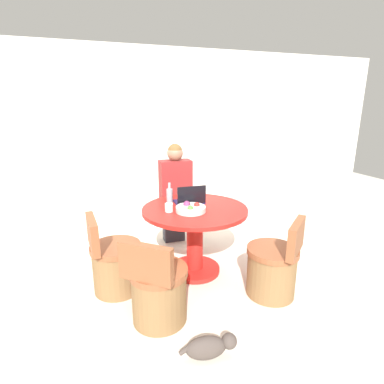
# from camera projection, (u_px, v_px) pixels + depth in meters

# --- Properties ---
(ground_plane) EXTENTS (12.00, 12.00, 0.00)m
(ground_plane) POSITION_uv_depth(u_px,v_px,m) (206.00, 276.00, 3.29)
(ground_plane) COLOR beige
(wall_back) EXTENTS (7.00, 0.06, 2.60)m
(wall_back) POSITION_uv_depth(u_px,v_px,m) (169.00, 142.00, 4.41)
(wall_back) COLOR silver
(wall_back) RESTS_ON ground_plane
(refrigerator) EXTENTS (0.63, 0.71, 1.56)m
(refrigerator) POSITION_uv_depth(u_px,v_px,m) (255.00, 177.00, 4.55)
(refrigerator) COLOR silver
(refrigerator) RESTS_ON ground_plane
(dining_table) EXTENTS (1.13, 1.13, 0.76)m
(dining_table) POSITION_uv_depth(u_px,v_px,m) (195.00, 228.00, 3.27)
(dining_table) COLOR red
(dining_table) RESTS_ON ground_plane
(chair_left_side) EXTENTS (0.51, 0.50, 0.80)m
(chair_left_side) POSITION_uv_depth(u_px,v_px,m) (115.00, 264.00, 2.99)
(chair_left_side) COLOR brown
(chair_left_side) RESTS_ON ground_plane
(chair_near_left_corner) EXTENTS (0.57, 0.57, 0.80)m
(chair_near_left_corner) POSITION_uv_depth(u_px,v_px,m) (158.00, 292.00, 2.55)
(chair_near_left_corner) COLOR brown
(chair_near_left_corner) RESTS_ON ground_plane
(chair_near_right_corner) EXTENTS (0.57, 0.57, 0.80)m
(chair_near_right_corner) POSITION_uv_depth(u_px,v_px,m) (273.00, 268.00, 2.91)
(chair_near_right_corner) COLOR brown
(chair_near_right_corner) RESTS_ON ground_plane
(person_seated) EXTENTS (0.40, 0.37, 1.36)m
(person_seated) POSITION_uv_depth(u_px,v_px,m) (175.00, 190.00, 3.92)
(person_seated) COLOR #2D2D38
(person_seated) RESTS_ON ground_plane
(laptop) EXTENTS (0.32, 0.23, 0.22)m
(laptop) POSITION_uv_depth(u_px,v_px,m) (190.00, 200.00, 3.34)
(laptop) COLOR #141947
(laptop) RESTS_ON dining_table
(fruit_bowl) EXTENTS (0.31, 0.31, 0.10)m
(fruit_bowl) POSITION_uv_depth(u_px,v_px,m) (191.00, 209.00, 3.08)
(fruit_bowl) COLOR beige
(fruit_bowl) RESTS_ON dining_table
(coffee_cup) EXTENTS (0.08, 0.08, 0.09)m
(coffee_cup) POSITION_uv_depth(u_px,v_px,m) (169.00, 207.00, 3.08)
(coffee_cup) COLOR white
(coffee_cup) RESTS_ON dining_table
(bottle) EXTENTS (0.07, 0.07, 0.25)m
(bottle) POSITION_uv_depth(u_px,v_px,m) (170.00, 196.00, 3.28)
(bottle) COLOR #9999A3
(bottle) RESTS_ON dining_table
(cat) EXTENTS (0.44, 0.18, 0.18)m
(cat) POSITION_uv_depth(u_px,v_px,m) (210.00, 347.00, 2.20)
(cat) COLOR #473D38
(cat) RESTS_ON ground_plane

